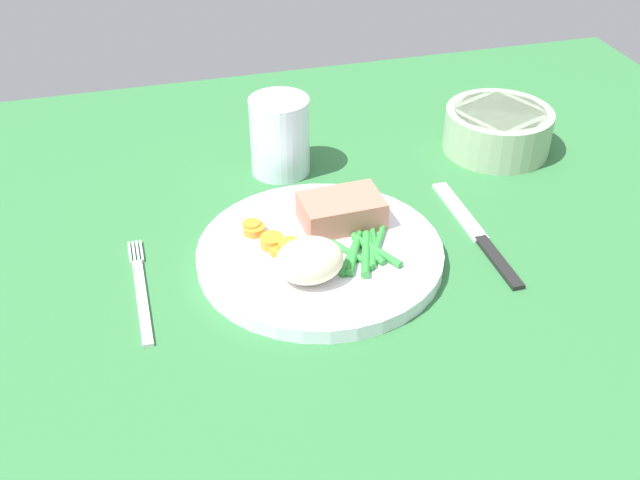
{
  "coord_description": "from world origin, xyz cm",
  "views": [
    {
      "loc": [
        -19.64,
        -65.5,
        50.2
      ],
      "look_at": [
        -2.67,
        -3.88,
        4.6
      ],
      "focal_mm": 43.16,
      "sensor_mm": 36.0,
      "label": 1
    }
  ],
  "objects_px": {
    "water_glass": "(280,141)",
    "knife": "(477,234)",
    "dinner_plate": "(320,254)",
    "fork": "(141,290)",
    "meat_portion": "(341,210)",
    "salad_bowl": "(498,128)"
  },
  "relations": [
    {
      "from": "knife",
      "to": "salad_bowl",
      "type": "xyz_separation_m",
      "value": [
        0.11,
        0.17,
        0.03
      ]
    },
    {
      "from": "meat_portion",
      "to": "fork",
      "type": "bearing_deg",
      "value": -168.94
    },
    {
      "from": "dinner_plate",
      "to": "meat_portion",
      "type": "xyz_separation_m",
      "value": [
        0.03,
        0.04,
        0.02
      ]
    },
    {
      "from": "knife",
      "to": "meat_portion",
      "type": "bearing_deg",
      "value": 160.28
    },
    {
      "from": "meat_portion",
      "to": "fork",
      "type": "relative_size",
      "value": 0.52
    },
    {
      "from": "fork",
      "to": "water_glass",
      "type": "xyz_separation_m",
      "value": [
        0.19,
        0.19,
        0.04
      ]
    },
    {
      "from": "dinner_plate",
      "to": "water_glass",
      "type": "bearing_deg",
      "value": 89.19
    },
    {
      "from": "meat_portion",
      "to": "fork",
      "type": "xyz_separation_m",
      "value": [
        -0.22,
        -0.04,
        -0.03
      ]
    },
    {
      "from": "dinner_plate",
      "to": "salad_bowl",
      "type": "xyz_separation_m",
      "value": [
        0.28,
        0.17,
        0.02
      ]
    },
    {
      "from": "meat_portion",
      "to": "water_glass",
      "type": "bearing_deg",
      "value": 101.78
    },
    {
      "from": "fork",
      "to": "salad_bowl",
      "type": "height_order",
      "value": "salad_bowl"
    },
    {
      "from": "dinner_plate",
      "to": "fork",
      "type": "xyz_separation_m",
      "value": [
        -0.18,
        -0.0,
        -0.01
      ]
    },
    {
      "from": "dinner_plate",
      "to": "water_glass",
      "type": "xyz_separation_m",
      "value": [
        0.0,
        0.19,
        0.03
      ]
    },
    {
      "from": "meat_portion",
      "to": "salad_bowl",
      "type": "xyz_separation_m",
      "value": [
        0.25,
        0.13,
        -0.0
      ]
    },
    {
      "from": "salad_bowl",
      "to": "fork",
      "type": "bearing_deg",
      "value": -159.63
    },
    {
      "from": "fork",
      "to": "knife",
      "type": "relative_size",
      "value": 0.81
    },
    {
      "from": "water_glass",
      "to": "knife",
      "type": "bearing_deg",
      "value": -48.24
    },
    {
      "from": "dinner_plate",
      "to": "meat_portion",
      "type": "height_order",
      "value": "meat_portion"
    },
    {
      "from": "dinner_plate",
      "to": "meat_portion",
      "type": "distance_m",
      "value": 0.06
    },
    {
      "from": "water_glass",
      "to": "salad_bowl",
      "type": "xyz_separation_m",
      "value": [
        0.28,
        -0.02,
        -0.01
      ]
    },
    {
      "from": "salad_bowl",
      "to": "dinner_plate",
      "type": "bearing_deg",
      "value": -148.83
    },
    {
      "from": "fork",
      "to": "meat_portion",
      "type": "bearing_deg",
      "value": 8.02
    }
  ]
}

